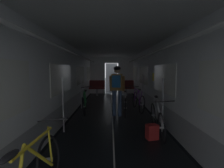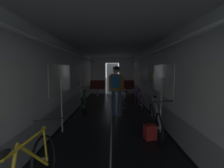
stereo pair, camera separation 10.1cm
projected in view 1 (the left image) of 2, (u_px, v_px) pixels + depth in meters
name	position (u px, v px, depth m)	size (l,w,h in m)	color
train_car_shell	(112.00, 67.00, 5.61)	(3.14, 12.34, 2.57)	black
bench_seat_far_left	(97.00, 86.00, 10.16)	(0.98, 0.51, 0.95)	gray
bench_seat_far_right	(126.00, 86.00, 10.17)	(0.98, 0.51, 0.95)	gray
bicycle_purple	(138.00, 101.00, 6.50)	(0.46, 1.69, 0.95)	black
bicycle_green	(84.00, 102.00, 6.16)	(0.44, 1.69, 0.96)	black
bicycle_silver	(157.00, 119.00, 4.13)	(0.44, 1.69, 0.95)	black
person_cyclist_aisle	(117.00, 85.00, 5.62)	(0.55, 0.43, 1.73)	#384C75
bicycle_white_in_aisle	(125.00, 104.00, 5.95)	(0.44, 1.69, 0.93)	black
backpack_on_floor	(152.00, 132.00, 3.82)	(0.26, 0.20, 0.34)	maroon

